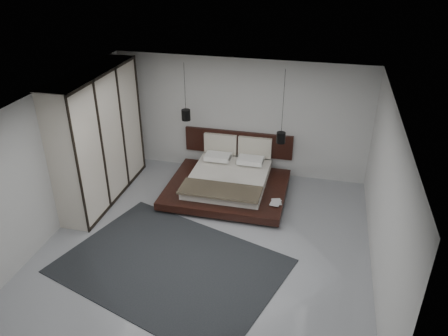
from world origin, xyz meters
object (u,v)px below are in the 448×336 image
(bed, at_px, (228,181))
(rug, at_px, (171,266))
(lattice_screen, at_px, (116,119))
(wardrobe, at_px, (99,137))
(pendant_right, at_px, (281,137))
(pendant_left, at_px, (186,115))

(bed, height_order, rug, bed)
(lattice_screen, xyz_separation_m, rug, (2.50, -3.29, -1.29))
(bed, relative_size, wardrobe, 0.92)
(bed, distance_m, rug, 2.80)
(bed, xyz_separation_m, pendant_right, (1.08, 0.40, 1.01))
(bed, relative_size, rug, 0.71)
(bed, height_order, pendant_right, pendant_right)
(lattice_screen, relative_size, bed, 0.99)
(wardrobe, bearing_deg, bed, 15.92)
(bed, height_order, pendant_left, pendant_left)
(bed, xyz_separation_m, pendant_left, (-1.08, 0.40, 1.34))
(pendant_left, height_order, pendant_right, same)
(pendant_left, relative_size, wardrobe, 0.45)
(lattice_screen, xyz_separation_m, pendant_right, (3.99, -0.14, -0.01))
(lattice_screen, height_order, pendant_right, pendant_right)
(bed, height_order, wardrobe, wardrobe)
(lattice_screen, xyz_separation_m, pendant_left, (1.83, -0.14, 0.32))
(wardrobe, xyz_separation_m, rug, (2.25, -2.00, -1.40))
(lattice_screen, distance_m, wardrobe, 1.32)
(pendant_right, relative_size, wardrobe, 0.57)
(pendant_left, xyz_separation_m, rug, (0.67, -3.15, -1.61))
(bed, bearing_deg, pendant_left, 159.70)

